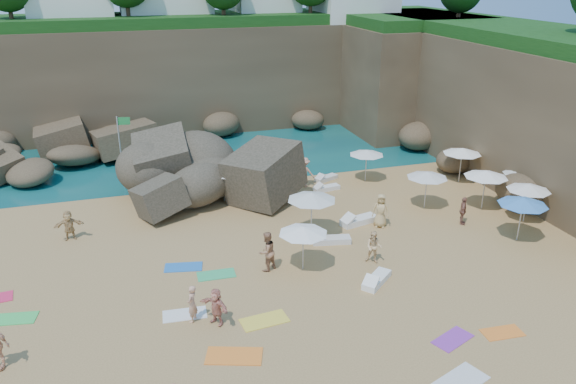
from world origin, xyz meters
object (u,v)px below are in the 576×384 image
object	(u,v)px
flag_pole	(121,139)
parasol_2	(427,175)
rock_outcrop	(214,192)
parasol_0	(223,170)
person_stand_1	(267,251)
person_stand_3	(463,211)
person_stand_4	(381,211)
person_stand_5	(69,225)
parasol_1	(248,165)
person_stand_2	(304,172)
lounger_0	(326,178)
person_stand_6	(192,304)

from	to	relation	value
flag_pole	parasol_2	size ratio (longest dim) A/B	1.82
rock_outcrop	parasol_0	xyz separation A→B (m)	(0.29, -1.62, 1.86)
rock_outcrop	flag_pole	distance (m)	6.61
parasol_0	person_stand_1	bearing A→B (deg)	-88.01
flag_pole	person_stand_3	distance (m)	20.07
rock_outcrop	person_stand_4	bearing A→B (deg)	-45.01
person_stand_5	person_stand_4	bearing A→B (deg)	-16.20
parasol_1	person_stand_5	xyz separation A→B (m)	(-9.35, -2.37, -1.32)
parasol_1	rock_outcrop	bearing A→B (deg)	133.58
person_stand_4	person_stand_5	distance (m)	15.17
person_stand_5	person_stand_2	bearing A→B (deg)	9.99
parasol_0	person_stand_5	size ratio (longest dim) A/B	1.45
lounger_0	person_stand_4	size ratio (longest dim) A/B	0.89
person_stand_2	person_stand_5	xyz separation A→B (m)	(-13.00, -3.38, -0.16)
flag_pole	parasol_1	size ratio (longest dim) A/B	1.69
person_stand_6	person_stand_5	bearing A→B (deg)	-120.76
parasol_0	lounger_0	distance (m)	7.02
parasol_0	person_stand_3	world-z (taller)	parasol_0
flag_pole	person_stand_6	xyz separation A→B (m)	(1.84, -16.25, -1.81)
rock_outcrop	person_stand_3	distance (m)	13.91
parasol_1	person_stand_3	size ratio (longest dim) A/B	1.62
person_stand_4	lounger_0	bearing A→B (deg)	118.10
person_stand_1	person_stand_5	bearing A→B (deg)	-62.72
parasol_1	person_stand_4	world-z (taller)	parasol_1
parasol_2	person_stand_4	xyz separation A→B (m)	(-3.37, -1.47, -1.03)
parasol_2	person_stand_5	world-z (taller)	parasol_2
rock_outcrop	person_stand_2	bearing A→B (deg)	-7.72
parasol_0	lounger_0	size ratio (longest dim) A/B	1.38
person_stand_2	person_stand_6	bearing A→B (deg)	90.23
person_stand_4	person_stand_6	size ratio (longest dim) A/B	1.18
parasol_2	person_stand_2	xyz separation A→B (m)	(-5.23, 4.96, -1.00)
person_stand_3	person_stand_6	bearing A→B (deg)	138.16
rock_outcrop	parasol_1	distance (m)	3.15
parasol_2	person_stand_1	xyz separation A→B (m)	(-9.96, -4.03, -1.01)
person_stand_4	flag_pole	bearing A→B (deg)	164.17
person_stand_1	person_stand_4	bearing A→B (deg)	172.72
lounger_0	person_stand_6	bearing A→B (deg)	-152.86
lounger_0	person_stand_5	xyz separation A→B (m)	(-14.62, -3.96, 0.62)
parasol_0	person_stand_1	world-z (taller)	parasol_0
parasol_0	person_stand_1	size ratio (longest dim) A/B	1.20
person_stand_1	person_stand_6	world-z (taller)	person_stand_1
parasol_1	person_stand_4	bearing A→B (deg)	-44.57
parasol_0	rock_outcrop	bearing A→B (deg)	100.01
person_stand_1	person_stand_3	size ratio (longest dim) A/B	1.22
person_stand_2	person_stand_6	world-z (taller)	person_stand_2
lounger_0	person_stand_2	size ratio (longest dim) A/B	0.86
lounger_0	parasol_0	bearing A→B (deg)	168.42
flag_pole	person_stand_4	size ratio (longest dim) A/B	2.29
rock_outcrop	person_stand_6	bearing A→B (deg)	-103.56
rock_outcrop	person_stand_1	size ratio (longest dim) A/B	4.89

